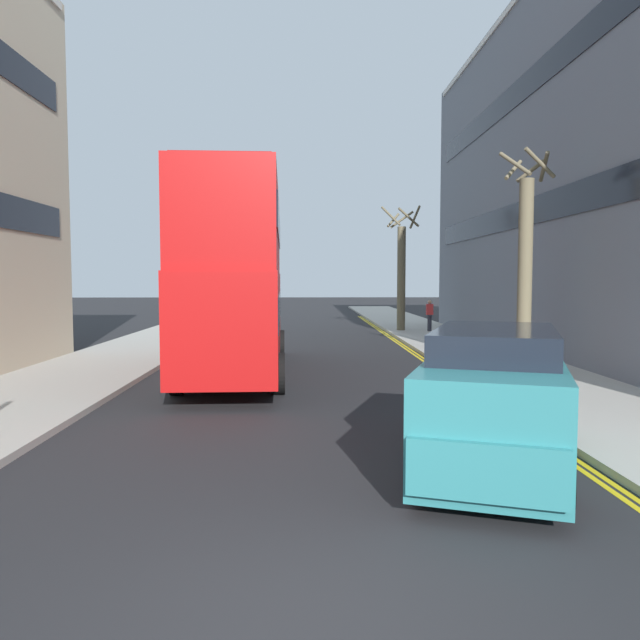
{
  "coord_description": "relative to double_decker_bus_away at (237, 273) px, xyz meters",
  "views": [
    {
      "loc": [
        0.08,
        -4.83,
        2.87
      ],
      "look_at": [
        0.5,
        11.0,
        1.8
      ],
      "focal_mm": 34.5,
      "sensor_mm": 36.0,
      "label": 1
    }
  ],
  "objects": [
    {
      "name": "ground_plane",
      "position": [
        1.9,
        -13.61,
        -3.03
      ],
      "size": [
        180.0,
        180.0,
        0.0
      ],
      "primitive_type": "plane",
      "color": "#232326"
    },
    {
      "name": "sidewalk_right",
      "position": [
        8.4,
        2.39,
        -2.96
      ],
      "size": [
        4.0,
        80.0,
        0.14
      ],
      "primitive_type": "cube",
      "color": "#ADA89E",
      "rests_on": "ground"
    },
    {
      "name": "sidewalk_left",
      "position": [
        -4.6,
        2.39,
        -2.96
      ],
      "size": [
        4.0,
        80.0,
        0.14
      ],
      "primitive_type": "cube",
      "color": "#ADA89E",
      "rests_on": "ground"
    },
    {
      "name": "kerb_line_outer",
      "position": [
        6.3,
        0.39,
        -3.03
      ],
      "size": [
        0.1,
        56.0,
        0.01
      ],
      "primitive_type": "cube",
      "color": "yellow",
      "rests_on": "ground"
    },
    {
      "name": "kerb_line_inner",
      "position": [
        6.14,
        0.39,
        -3.03
      ],
      "size": [
        0.1,
        56.0,
        0.01
      ],
      "primitive_type": "cube",
      "color": "yellow",
      "rests_on": "ground"
    },
    {
      "name": "double_decker_bus_away",
      "position": [
        0.0,
        0.0,
        0.0
      ],
      "size": [
        3.06,
        10.88,
        5.64
      ],
      "color": "#B20F0F",
      "rests_on": "ground"
    },
    {
      "name": "taxi_minivan",
      "position": [
        4.8,
        -9.53,
        -1.96
      ],
      "size": [
        3.34,
        5.16,
        2.12
      ],
      "color": "teal",
      "rests_on": "ground"
    },
    {
      "name": "pedestrian_far",
      "position": [
        8.55,
        13.39,
        -2.04
      ],
      "size": [
        0.34,
        0.22,
        1.62
      ],
      "color": "#2D2D38",
      "rests_on": "sidewalk_right"
    },
    {
      "name": "street_tree_near",
      "position": [
        8.65,
        -0.07,
        0.2
      ],
      "size": [
        1.56,
        1.51,
        6.52
      ],
      "color": "#6B6047",
      "rests_on": "sidewalk_right"
    },
    {
      "name": "street_tree_mid",
      "position": [
        7.15,
        14.02,
        0.15
      ],
      "size": [
        1.98,
        1.93,
        6.55
      ],
      "color": "#6B6047",
      "rests_on": "sidewalk_right"
    }
  ]
}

